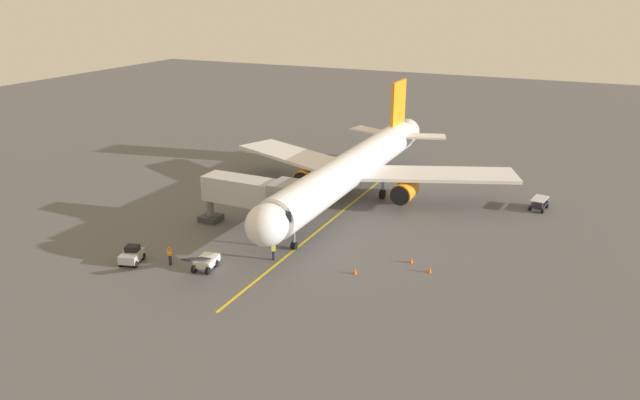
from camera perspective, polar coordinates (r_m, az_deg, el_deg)
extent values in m
plane|color=#565659|center=(65.04, 3.22, -0.58)|extent=(220.00, 220.00, 0.00)
cube|color=yellow|center=(60.58, 0.89, -2.10)|extent=(0.86, 40.00, 0.01)
cylinder|color=white|center=(64.48, 3.06, 3.08)|extent=(4.32, 34.05, 3.80)
ellipsoid|color=white|center=(49.06, -5.13, -2.41)|extent=(3.67, 4.06, 3.61)
cone|color=white|center=(81.34, 8.10, 6.42)|extent=(3.47, 3.05, 3.42)
cube|color=black|center=(49.98, -4.34, -1.28)|extent=(3.25, 1.65, 0.90)
cube|color=white|center=(65.53, 11.22, 2.45)|extent=(17.78, 10.99, 0.36)
cylinder|color=orange|center=(64.16, 8.16, 0.85)|extent=(2.35, 3.44, 2.30)
cylinder|color=black|center=(62.58, 7.67, 0.39)|extent=(2.10, 0.23, 2.10)
cube|color=white|center=(71.36, -2.14, 4.23)|extent=(17.73, 11.42, 0.36)
cylinder|color=orange|center=(68.26, -1.15, 2.21)|extent=(2.35, 3.44, 2.30)
cylinder|color=black|center=(66.78, -1.82, 1.80)|extent=(2.10, 0.23, 2.10)
cube|color=orange|center=(77.76, 7.55, 8.70)|extent=(0.43, 4.80, 7.20)
cube|color=white|center=(77.24, 9.64, 6.09)|extent=(6.82, 4.18, 0.24)
cube|color=white|center=(79.16, 5.16, 6.61)|extent=(6.83, 4.34, 0.24)
cylinder|color=slate|center=(53.74, -2.52, -3.05)|extent=(0.24, 0.24, 2.77)
cylinder|color=black|center=(54.29, -2.50, -4.40)|extent=(0.46, 0.71, 0.70)
cylinder|color=slate|center=(66.93, 6.07, 1.68)|extent=(0.24, 0.24, 2.77)
cylinder|color=black|center=(67.37, 6.03, 0.56)|extent=(0.47, 1.11, 1.10)
cylinder|color=slate|center=(68.72, 1.98, 2.26)|extent=(0.24, 0.24, 2.77)
cylinder|color=black|center=(69.15, 1.97, 1.17)|extent=(0.47, 1.11, 1.10)
cube|color=#B7B7BC|center=(58.09, -7.08, 0.86)|extent=(9.04, 2.74, 2.50)
cube|color=gray|center=(55.91, -3.17, 0.23)|extent=(2.85, 3.24, 3.00)
cylinder|color=slate|center=(61.16, -10.57, -0.29)|extent=(0.70, 0.70, 3.90)
cube|color=#333338|center=(61.73, -10.48, -1.73)|extent=(2.00, 2.00, 0.60)
cylinder|color=#23232D|center=(52.82, -14.25, -5.64)|extent=(0.26, 0.26, 0.88)
cube|color=orange|center=(52.51, -14.31, -4.91)|extent=(0.44, 0.35, 0.60)
cube|color=silver|center=(52.51, -14.31, -4.91)|extent=(0.46, 0.37, 0.10)
sphere|color=#9E7051|center=(52.34, -14.35, -4.49)|extent=(0.22, 0.22, 0.22)
cylinder|color=#23232D|center=(52.25, -4.49, -5.34)|extent=(0.26, 0.26, 0.88)
cube|color=#D8EA19|center=(51.94, -4.51, -4.60)|extent=(0.45, 0.40, 0.60)
cube|color=silver|center=(51.94, -4.51, -4.60)|extent=(0.47, 0.42, 0.10)
sphere|color=tan|center=(51.77, -4.52, -4.18)|extent=(0.22, 0.22, 0.22)
cube|color=white|center=(51.58, -10.86, -5.78)|extent=(1.81, 2.40, 0.60)
cube|color=black|center=(49.92, -11.74, -5.59)|extent=(1.45, 3.85, 1.61)
cylinder|color=black|center=(50.52, -10.75, -6.72)|extent=(0.34, 0.67, 0.64)
cylinder|color=black|center=(51.08, -12.07, -6.51)|extent=(0.34, 0.67, 0.64)
cylinder|color=black|center=(51.72, -10.02, -6.02)|extent=(0.34, 0.67, 0.64)
cylinder|color=black|center=(52.26, -11.31, -5.83)|extent=(0.34, 0.67, 0.64)
cube|color=black|center=(68.02, 20.36, -0.40)|extent=(1.79, 2.79, 0.24)
cube|color=silver|center=(67.81, 20.43, 0.13)|extent=(1.79, 2.79, 0.08)
cylinder|color=slate|center=(66.66, 20.66, -0.48)|extent=(0.06, 0.06, 0.55)
cylinder|color=slate|center=(66.91, 19.64, -0.28)|extent=(0.06, 0.06, 0.55)
cylinder|color=slate|center=(68.89, 21.14, 0.10)|extent=(0.06, 0.06, 0.55)
cylinder|color=slate|center=(69.13, 20.15, 0.29)|extent=(0.06, 0.06, 0.55)
cylinder|color=black|center=(67.13, 20.66, -1.01)|extent=(0.32, 0.47, 0.44)
cylinder|color=black|center=(67.39, 19.60, -0.80)|extent=(0.32, 0.47, 0.44)
cylinder|color=black|center=(68.89, 21.04, -0.55)|extent=(0.32, 0.47, 0.44)
cylinder|color=black|center=(69.14, 20.00, -0.34)|extent=(0.32, 0.47, 0.44)
cube|color=#9E9EA3|center=(54.00, -17.71, -5.17)|extent=(2.11, 2.64, 0.70)
cube|color=black|center=(54.01, -17.64, -4.46)|extent=(1.32, 1.18, 0.50)
cylinder|color=black|center=(53.23, -17.38, -5.92)|extent=(0.41, 0.65, 0.60)
cylinder|color=black|center=(53.77, -18.65, -5.80)|extent=(0.41, 0.65, 0.60)
cylinder|color=black|center=(54.54, -16.70, -5.21)|extent=(0.41, 0.65, 0.60)
cylinder|color=black|center=(55.07, -17.94, -5.10)|extent=(0.41, 0.65, 0.60)
cone|color=#F2590F|center=(49.81, 3.39, -6.84)|extent=(0.32, 0.32, 0.55)
cone|color=#F2590F|center=(52.25, 8.79, -5.72)|extent=(0.32, 0.32, 0.55)
cone|color=#F2590F|center=(50.81, 10.53, -6.60)|extent=(0.32, 0.32, 0.55)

